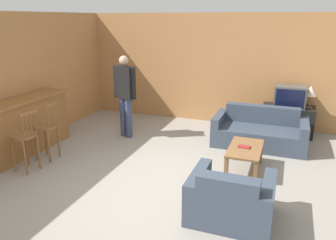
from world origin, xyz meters
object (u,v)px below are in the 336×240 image
object	(u,v)px
bar_chair_near	(25,140)
couch_far	(259,132)
bar_chair_mid	(47,130)
book_on_table	(244,147)
tv_unit	(287,120)
tv	(290,96)
person_by_window	(125,92)
armchair_near	(231,200)
coffee_table	(245,151)
table_lamp	(311,92)

from	to	relation	value
bar_chair_near	couch_far	bearing A→B (deg)	36.14
bar_chair_mid	book_on_table	world-z (taller)	bar_chair_mid
bar_chair_near	couch_far	world-z (taller)	bar_chair_near
bar_chair_mid	tv_unit	xyz separation A→B (m)	(4.06, 2.94, -0.24)
bar_chair_mid	tv	size ratio (longest dim) A/B	1.63
tv	person_by_window	distance (m)	3.55
armchair_near	coffee_table	distance (m)	1.44
bar_chair_near	tv	size ratio (longest dim) A/B	1.63
bar_chair_mid	person_by_window	bearing A→B (deg)	63.32
tv_unit	tv	bearing A→B (deg)	-90.00
table_lamp	book_on_table	bearing A→B (deg)	-114.84
armchair_near	tv	xyz separation A→B (m)	(0.60, 3.66, 0.59)
tv_unit	person_by_window	world-z (taller)	person_by_window
bar_chair_mid	armchair_near	world-z (taller)	bar_chair_mid
couch_far	bar_chair_mid	bearing A→B (deg)	-149.80
book_on_table	person_by_window	size ratio (longest dim) A/B	0.12
tv	book_on_table	world-z (taller)	tv
table_lamp	bar_chair_near	bearing A→B (deg)	-142.13
bar_chair_mid	tv	world-z (taller)	tv
tv_unit	tv	xyz separation A→B (m)	(0.00, -0.00, 0.54)
bar_chair_near	tv_unit	world-z (taller)	bar_chair_near
tv	bar_chair_near	bearing A→B (deg)	-139.52
coffee_table	tv	world-z (taller)	tv
bar_chair_mid	table_lamp	distance (m)	5.36
tv	tv_unit	bearing A→B (deg)	90.00
bar_chair_near	table_lamp	bearing A→B (deg)	37.87
tv	coffee_table	bearing A→B (deg)	-105.49
armchair_near	book_on_table	size ratio (longest dim) A/B	5.07
coffee_table	tv	size ratio (longest dim) A/B	1.49
tv	person_by_window	size ratio (longest dim) A/B	0.37
tv_unit	book_on_table	size ratio (longest dim) A/B	5.23
bar_chair_mid	person_by_window	distance (m)	1.80
person_by_window	book_on_table	bearing A→B (deg)	-18.27
tv	book_on_table	distance (m)	2.37
coffee_table	tv_unit	size ratio (longest dim) A/B	0.89
couch_far	coffee_table	xyz separation A→B (m)	(-0.11, -1.36, 0.10)
bar_chair_mid	tv_unit	world-z (taller)	bar_chair_mid
tv_unit	table_lamp	size ratio (longest dim) A/B	2.23
table_lamp	couch_far	bearing A→B (deg)	-136.11
tv	person_by_window	world-z (taller)	person_by_window
armchair_near	book_on_table	world-z (taller)	armchair_near
bar_chair_mid	coffee_table	distance (m)	3.52
armchair_near	tv_unit	bearing A→B (deg)	80.72
bar_chair_mid	couch_far	size ratio (longest dim) A/B	0.58
tv_unit	table_lamp	bearing A→B (deg)	0.00
couch_far	table_lamp	bearing A→B (deg)	43.89
bar_chair_near	person_by_window	world-z (taller)	person_by_window
coffee_table	tv_unit	xyz separation A→B (m)	(0.62, 2.24, -0.05)
bar_chair_mid	book_on_table	size ratio (longest dim) A/B	5.08
tv	book_on_table	size ratio (longest dim) A/B	3.12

